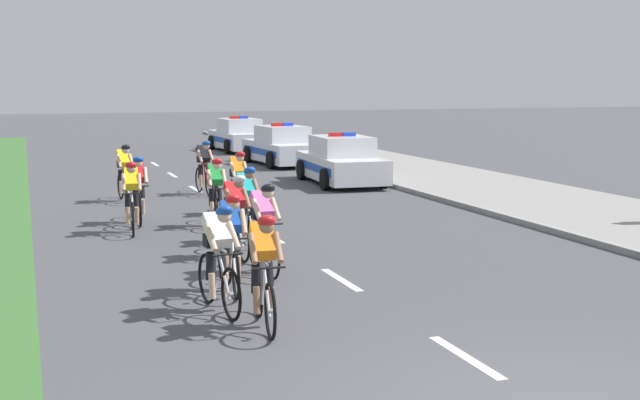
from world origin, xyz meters
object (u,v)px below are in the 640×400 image
cyclist_fourth (263,226)px  cyclist_fifth (235,214)px  cyclist_third (232,240)px  cyclist_seventh (132,196)px  cyclist_second (219,256)px  police_car_second (282,147)px  police_car_nearest (341,162)px  police_car_third (239,136)px  cyclist_ninth (216,191)px  cyclist_twelfth (124,172)px  cyclist_sixth (247,203)px  cyclist_lead (264,269)px  cyclist_eleventh (204,166)px  cyclist_tenth (238,181)px  cyclist_eighth (138,188)px

cyclist_fourth → cyclist_fifth: 1.39m
cyclist_third → cyclist_seventh: bearing=98.3°
cyclist_second → police_car_second: 20.47m
police_car_nearest → police_car_second: size_ratio=1.00×
cyclist_third → police_car_third: (6.35, 24.97, -0.11)m
cyclist_ninth → police_car_nearest: bearing=49.7°
cyclist_twelfth → police_car_second: size_ratio=0.38×
cyclist_sixth → police_car_second: (5.16, 14.57, -0.11)m
police_car_nearest → cyclist_lead: bearing=-114.7°
cyclist_lead → police_car_second: 21.26m
police_car_third → cyclist_second: bearing=-104.6°
cyclist_eleventh → cyclist_fifth: bearing=-98.0°
cyclist_lead → cyclist_eleventh: bearing=81.6°
cyclist_twelfth → cyclist_seventh: bearing=-94.6°
cyclist_twelfth → police_car_second: bearing=49.8°
cyclist_tenth → police_car_nearest: size_ratio=0.38×
cyclist_third → police_car_third: bearing=75.7°
cyclist_eleventh → cyclist_seventh: bearing=-115.9°
cyclist_eighth → cyclist_lead: bearing=-87.0°
cyclist_second → cyclist_ninth: same height
cyclist_third → cyclist_fifth: (0.65, 2.40, 0.00)m
cyclist_third → police_car_second: 19.34m
cyclist_tenth → cyclist_twelfth: size_ratio=1.00×
cyclist_twelfth → police_car_third: bearing=65.3°
cyclist_lead → cyclist_ninth: (1.08, 7.67, 0.00)m
cyclist_fourth → cyclist_tenth: size_ratio=1.00×
cyclist_lead → police_car_nearest: 15.35m
cyclist_fourth → police_car_third: (5.57, 23.95, -0.11)m
cyclist_seventh → police_car_third: police_car_third is taller
cyclist_lead → cyclist_sixth: 5.84m
police_car_second → police_car_third: same height
cyclist_ninth → cyclist_fourth: bearing=-93.0°
cyclist_fourth → cyclist_seventh: bearing=109.4°
cyclist_fourth → cyclist_sixth: 2.72m
cyclist_lead → police_car_second: size_ratio=0.38×
cyclist_fourth → cyclist_twelfth: same height
police_car_third → cyclist_tenth: bearing=-104.1°
cyclist_eighth → police_car_third: size_ratio=0.39×
police_car_third → cyclist_fifth: bearing=-104.2°
cyclist_twelfth → cyclist_ninth: bearing=-72.7°
cyclist_sixth → cyclist_tenth: (0.70, 3.50, 0.00)m
cyclist_seventh → police_car_second: police_car_second is taller
cyclist_third → police_car_second: police_car_second is taller
cyclist_eighth → police_car_third: 19.53m
cyclist_third → cyclist_seventh: size_ratio=1.00×
cyclist_sixth → police_car_third: size_ratio=0.39×
cyclist_lead → police_car_third: police_car_third is taller
cyclist_third → police_car_third: size_ratio=0.38×
cyclist_twelfth → police_car_nearest: bearing=14.0°
cyclist_lead → cyclist_second: same height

